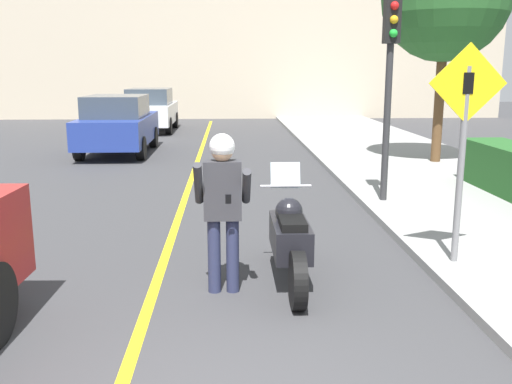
% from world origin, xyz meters
% --- Properties ---
extents(road_center_line, '(0.12, 36.00, 0.01)m').
position_xyz_m(road_center_line, '(-0.60, 6.00, 0.00)').
color(road_center_line, yellow).
rests_on(road_center_line, ground).
extents(building_backdrop, '(28.00, 1.20, 8.61)m').
position_xyz_m(building_backdrop, '(0.00, 26.00, 4.30)').
color(building_backdrop, beige).
rests_on(building_backdrop, ground).
extents(motorcycle, '(0.62, 2.16, 1.29)m').
position_xyz_m(motorcycle, '(0.93, 3.00, 0.50)').
color(motorcycle, black).
rests_on(motorcycle, ground).
extents(person_biker, '(0.59, 0.48, 1.74)m').
position_xyz_m(person_biker, '(0.18, 2.70, 1.07)').
color(person_biker, '#282D4C').
rests_on(person_biker, ground).
extents(crossing_sign, '(0.91, 0.08, 2.58)m').
position_xyz_m(crossing_sign, '(2.97, 3.27, 1.67)').
color(crossing_sign, slate).
rests_on(crossing_sign, sidewalk_curb).
extents(traffic_light, '(0.26, 0.30, 3.47)m').
position_xyz_m(traffic_light, '(3.00, 6.60, 2.54)').
color(traffic_light, '#2D2D30').
rests_on(traffic_light, sidewalk_curb).
extents(parked_car_blue, '(1.88, 4.20, 1.68)m').
position_xyz_m(parked_car_blue, '(-2.96, 13.45, 0.86)').
color(parked_car_blue, black).
rests_on(parked_car_blue, ground).
extents(parked_car_white, '(1.88, 4.20, 1.68)m').
position_xyz_m(parked_car_white, '(-2.85, 19.68, 0.86)').
color(parked_car_white, black).
rests_on(parked_car_white, ground).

